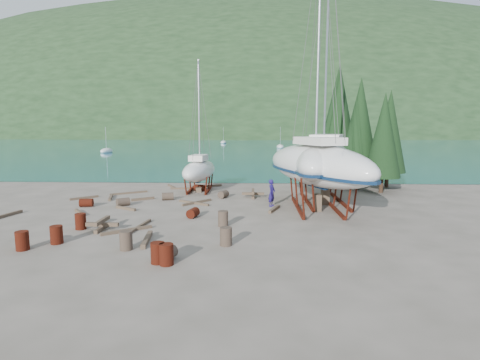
{
  "coord_description": "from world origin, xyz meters",
  "views": [
    {
      "loc": [
        3.12,
        -22.24,
        5.57
      ],
      "look_at": [
        2.12,
        3.0,
        2.02
      ],
      "focal_mm": 28.0,
      "sensor_mm": 36.0,
      "label": 1
    }
  ],
  "objects_px": {
    "worker": "(272,193)",
    "small_sailboat_shore": "(199,170)",
    "large_sailboat_near": "(317,164)",
    "large_sailboat_far": "(325,160)"
  },
  "relations": [
    {
      "from": "small_sailboat_shore",
      "to": "worker",
      "type": "xyz_separation_m",
      "value": [
        6.09,
        -6.2,
        -0.91
      ]
    },
    {
      "from": "large_sailboat_near",
      "to": "worker",
      "type": "relative_size",
      "value": 9.92
    },
    {
      "from": "worker",
      "to": "large_sailboat_near",
      "type": "bearing_deg",
      "value": -77.63
    },
    {
      "from": "large_sailboat_near",
      "to": "large_sailboat_far",
      "type": "xyz_separation_m",
      "value": [
        0.94,
        2.16,
        0.1
      ]
    },
    {
      "from": "large_sailboat_near",
      "to": "small_sailboat_shore",
      "type": "xyz_separation_m",
      "value": [
        -9.09,
        6.84,
        -1.2
      ]
    },
    {
      "from": "large_sailboat_far",
      "to": "small_sailboat_shore",
      "type": "xyz_separation_m",
      "value": [
        -10.04,
        4.67,
        -1.3
      ]
    },
    {
      "from": "worker",
      "to": "small_sailboat_shore",
      "type": "bearing_deg",
      "value": 68.89
    },
    {
      "from": "small_sailboat_shore",
      "to": "worker",
      "type": "distance_m",
      "value": 8.73
    },
    {
      "from": "large_sailboat_far",
      "to": "small_sailboat_shore",
      "type": "bearing_deg",
      "value": 172.47
    },
    {
      "from": "large_sailboat_near",
      "to": "small_sailboat_shore",
      "type": "height_order",
      "value": "large_sailboat_near"
    }
  ]
}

